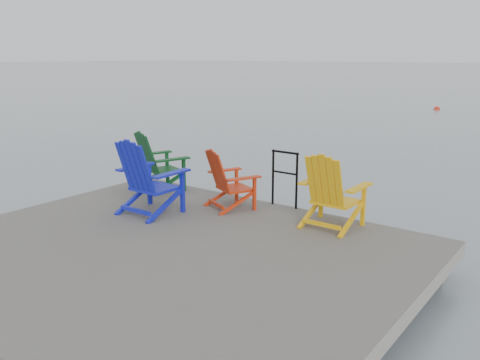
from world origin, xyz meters
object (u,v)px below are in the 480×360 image
Objects in this scene: chair_red at (228,179)px; chair_blue at (147,177)px; buoy_b at (437,109)px; chair_yellow at (331,190)px; handrail at (285,173)px; chair_green at (158,161)px.

chair_blue is at bearing -104.92° from chair_red.
chair_red is 22.52m from buoy_b.
handrail is at bearing 155.79° from chair_yellow.
chair_green is 22.22m from buoy_b.
chair_red is at bearing 14.68° from chair_green.
chair_yellow is 3.25× the size of buoy_b.
handrail is 0.85× the size of chair_yellow.
handrail reaches higher than buoy_b.
handrail is 2.15m from chair_blue.
chair_blue is at bearing -31.52° from chair_green.
handrail is 0.96× the size of chair_red.
chair_yellow is at bearing -77.76° from buoy_b.
chair_blue is 2.74m from chair_yellow.
chair_yellow is at bearing 23.31° from chair_blue.
chair_blue reaches higher than chair_yellow.
chair_blue reaches higher than chair_green.
chair_blue reaches higher than handrail.
chair_yellow reaches higher than handrail.
buoy_b is at bearing 112.76° from chair_green.
chair_red is (0.80, 0.96, -0.11)m from chair_blue.
chair_green is 1.12× the size of chair_red.
chair_blue is 3.52× the size of buoy_b.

